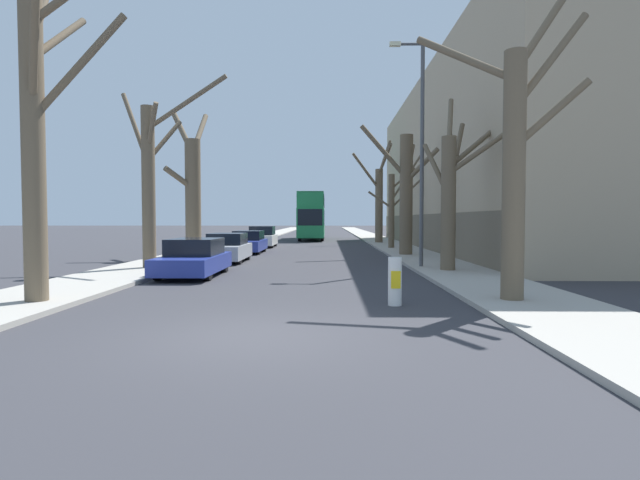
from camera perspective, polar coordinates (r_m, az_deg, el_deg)
ground_plane at (r=8.83m, az=-7.48°, el=-10.78°), size 300.00×300.00×0.00m
sidewalk_left at (r=58.99m, az=-6.26°, el=0.48°), size 2.98×120.00×0.12m
sidewalk_right at (r=58.73m, az=5.57°, el=0.47°), size 2.98×120.00×0.12m
building_facade_right at (r=36.68m, az=18.98°, el=8.21°), size 10.08×36.91×11.65m
street_tree_left_0 at (r=13.39m, az=-29.55°, el=11.13°), size 2.56×3.78×8.07m
street_tree_left_1 at (r=20.72m, az=-18.78°, el=6.84°), size 4.65×2.19×7.52m
street_tree_left_2 at (r=26.86m, az=-14.36°, el=5.50°), size 1.87×4.14×8.00m
street_tree_right_0 at (r=12.70m, az=21.56°, el=8.98°), size 4.11×1.99×8.41m
street_tree_right_1 at (r=19.38m, az=14.88°, el=5.63°), size 3.69×3.36×6.94m
street_tree_right_2 at (r=27.31m, az=9.75°, el=5.58°), size 4.06×3.09×7.09m
street_tree_right_3 at (r=33.71m, az=8.45°, el=3.90°), size 4.32×2.24×6.21m
street_tree_right_4 at (r=41.14m, az=6.74°, el=4.67°), size 3.47×4.16×8.59m
double_decker_bus at (r=49.26m, az=-0.91°, el=3.00°), size 2.44×11.59×4.48m
parked_car_0 at (r=18.23m, az=-14.21°, el=-2.03°), size 1.86×4.35×1.32m
parked_car_1 at (r=23.86m, az=-10.58°, el=-0.93°), size 1.79×4.05×1.35m
parked_car_2 at (r=30.02m, az=-8.21°, el=-0.27°), size 1.81×4.39×1.32m
parked_car_3 at (r=36.27m, az=-6.63°, el=0.31°), size 1.89×3.94×1.51m
lamp_post at (r=20.59m, az=11.34°, el=10.72°), size 1.40×0.20×9.08m
traffic_bollard at (r=11.78m, az=8.56°, el=-4.69°), size 0.32×0.33×1.12m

